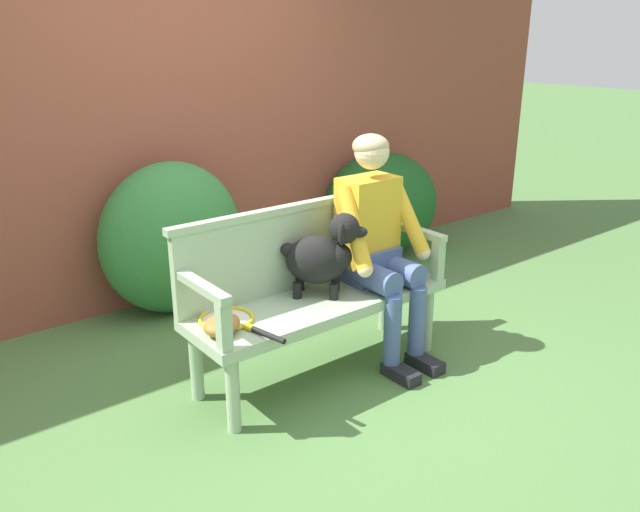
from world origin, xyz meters
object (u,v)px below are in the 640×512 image
garden_bench (320,309)px  dog_on_bench (324,255)px  person_seated (377,239)px  tennis_racket (230,320)px  baseball_glove (222,325)px

garden_bench → dog_on_bench: size_ratio=3.22×
person_seated → tennis_racket: size_ratio=2.31×
tennis_racket → baseball_glove: (-0.10, -0.09, 0.04)m
garden_bench → tennis_racket: tennis_racket is taller
baseball_glove → dog_on_bench: bearing=-29.7°
garden_bench → person_seated: person_seated is taller
dog_on_bench → tennis_racket: dog_on_bench is taller
garden_bench → baseball_glove: baseball_glove is taller
person_seated → baseball_glove: size_ratio=6.09×
tennis_racket → garden_bench: bearing=-4.6°
garden_bench → baseball_glove: (-0.65, -0.04, 0.11)m
dog_on_bench → baseball_glove: 0.73m
person_seated → dog_on_bench: 0.37m
tennis_racket → baseball_glove: bearing=-137.8°
person_seated → baseball_glove: 1.09m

